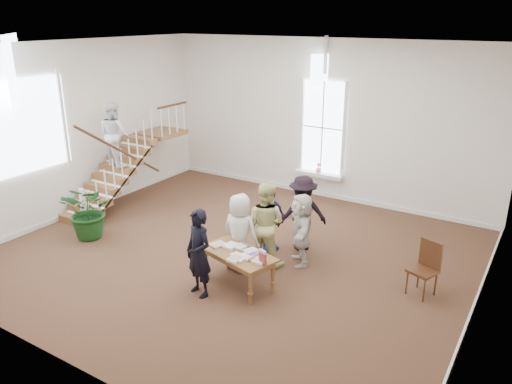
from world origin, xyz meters
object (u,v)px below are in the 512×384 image
Objects in this scene: police_officer at (199,253)px; library_table at (238,256)px; person_yellow at (265,224)px; floor_plant at (90,211)px; woman_cluster_a at (269,220)px; side_chair at (426,265)px; woman_cluster_b at (303,213)px; elderly_woman at (240,232)px; woman_cluster_c at (301,229)px.

library_table is at bearing 70.79° from police_officer.
person_yellow reaches higher than floor_plant.
side_chair is (3.48, -0.06, -0.13)m from woman_cluster_a.
floor_plant is 1.26× the size of side_chair.
woman_cluster_b is 2.94m from side_chair.
elderly_woman reaches higher than library_table.
person_yellow is at bearing -92.32° from woman_cluster_c.
library_table is at bearing 86.55° from person_yellow.
woman_cluster_c is 1.48× the size of side_chair.
elderly_woman is at bearing -144.31° from side_chair.
woman_cluster_b reaches higher than elderly_woman.
person_yellow is 4.34m from floor_plant.
police_officer is 1.09× the size of woman_cluster_c.
police_officer reaches higher than elderly_woman.
side_chair is at bearing -177.00° from person_yellow.
woman_cluster_a reaches higher than floor_plant.
woman_cluster_a is 0.93× the size of woman_cluster_c.
woman_cluster_a is (0.15, 2.36, -0.13)m from police_officer.
woman_cluster_c is at bearing 74.65° from woman_cluster_b.
woman_cluster_a is 1.09× the size of floor_plant.
floor_plant is (-3.79, 0.67, -0.19)m from police_officer.
floor_plant is (-4.55, -2.14, -0.20)m from woman_cluster_b.
police_officer is at bearing 34.85° from woman_cluster_b.
elderly_woman is 1.32m from woman_cluster_c.
person_yellow is 1.16× the size of woman_cluster_c.
woman_cluster_b is 1.29× the size of floor_plant.
police_officer is 1.80m from person_yellow.
floor_plant is at bearing -14.92° from woman_cluster_b.
person_yellow is at bearing -123.37° from elderly_woman.
police_officer reaches higher than woman_cluster_a.
woman_cluster_a is 3.49m from side_chair.
floor_plant is (-4.19, -1.08, -0.24)m from person_yellow.
person_yellow is (0.30, 0.50, 0.08)m from elderly_woman.
person_yellow reaches higher than library_table.
elderly_woman is 1.69m from woman_cluster_b.
woman_cluster_c is at bearing -138.88° from elderly_woman.
police_officer is 0.94× the size of person_yellow.
elderly_woman is 0.59m from person_yellow.
library_table is 1.15× the size of woman_cluster_a.
library_table is at bearing -0.26° from floor_plant.
woman_cluster_c reaches higher than woman_cluster_a.
woman_cluster_a is at bearing -95.15° from elderly_woman.
woman_cluster_b is 1.10× the size of woman_cluster_c.
person_yellow reaches higher than woman_cluster_b.
elderly_woman reaches higher than floor_plant.
side_chair is at bearing 59.01° from woman_cluster_c.
woman_cluster_b reaches higher than library_table.
person_yellow reaches higher than police_officer.
library_table is 0.97× the size of woman_cluster_b.
woman_cluster_b is at bearing 91.25° from police_officer.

